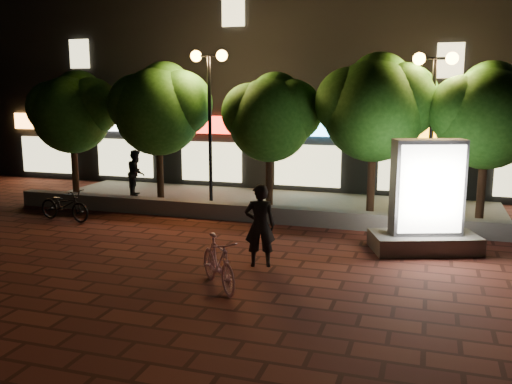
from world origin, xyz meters
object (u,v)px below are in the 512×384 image
at_px(tree_left, 160,106).
at_px(scooter_parked, 64,205).
at_px(tree_right, 376,104).
at_px(pedestrian, 136,173).
at_px(tree_far_right, 489,112).
at_px(rider, 260,225).
at_px(scooter_pink, 218,262).
at_px(ad_kiosk, 426,207).
at_px(street_lamp_left, 209,89).
at_px(tree_mid, 272,114).
at_px(street_lamp_right, 433,94).
at_px(tree_far_left, 74,109).

bearing_deg(tree_left, scooter_parked, -118.72).
height_order(tree_right, scooter_parked, tree_right).
bearing_deg(pedestrian, tree_far_right, -113.94).
relative_size(rider, pedestrian, 1.12).
bearing_deg(scooter_pink, tree_left, 83.05).
bearing_deg(pedestrian, tree_right, -115.38).
relative_size(ad_kiosk, pedestrian, 1.68).
height_order(street_lamp_left, pedestrian, street_lamp_left).
xyz_separation_m(ad_kiosk, pedestrian, (-10.44, 4.00, -0.20)).
relative_size(tree_left, tree_far_right, 1.03).
relative_size(rider, scooter_parked, 1.03).
bearing_deg(tree_left, tree_far_right, -0.00).
bearing_deg(ad_kiosk, scooter_parked, -179.89).
distance_m(tree_left, scooter_pink, 9.21).
xyz_separation_m(tree_mid, tree_right, (3.31, 0.00, 0.35)).
bearing_deg(scooter_parked, rider, -101.52).
xyz_separation_m(tree_mid, tree_far_right, (6.50, 0.00, 0.15)).
xyz_separation_m(street_lamp_right, scooter_pink, (-4.00, -6.95, -3.35)).
relative_size(tree_far_right, scooter_parked, 2.53).
xyz_separation_m(tree_far_right, scooter_parked, (-12.24, -3.18, -2.88)).
bearing_deg(tree_left, pedestrian, 151.01).
relative_size(tree_far_right, rider, 2.47).
bearing_deg(tree_right, tree_mid, -180.00).
height_order(tree_far_right, pedestrian, tree_far_right).
relative_size(street_lamp_left, scooter_pink, 2.87).
relative_size(street_lamp_right, ad_kiosk, 1.73).
bearing_deg(tree_far_left, scooter_parked, -61.08).
xyz_separation_m(tree_left, tree_far_right, (10.50, -0.00, -0.08)).
xyz_separation_m(scooter_pink, scooter_parked, (-6.68, 4.03, -0.05)).
xyz_separation_m(tree_far_right, scooter_pink, (-5.56, -7.21, -2.83)).
distance_m(street_lamp_right, scooter_pink, 8.69).
bearing_deg(tree_mid, ad_kiosk, -32.70).
bearing_deg(street_lamp_left, tree_mid, 7.31).
distance_m(rider, scooter_parked, 7.49).
bearing_deg(tree_mid, tree_right, 0.00).
distance_m(street_lamp_left, ad_kiosk, 8.09).
height_order(tree_left, street_lamp_left, street_lamp_left).
relative_size(ad_kiosk, rider, 1.50).
bearing_deg(tree_right, scooter_parked, -160.61).
xyz_separation_m(tree_mid, rider, (1.34, -5.60, -2.25)).
bearing_deg(scooter_parked, ad_kiosk, -82.57).
bearing_deg(tree_right, rider, -109.38).
xyz_separation_m(tree_far_right, rider, (-5.17, -5.60, -2.40)).
relative_size(tree_right, scooter_pink, 2.81).
distance_m(tree_left, ad_kiosk, 9.74).
relative_size(tree_far_left, street_lamp_left, 0.89).
bearing_deg(tree_far_right, scooter_parked, -165.42).
bearing_deg(pedestrian, scooter_pink, -161.20).
xyz_separation_m(tree_left, scooter_parked, (-1.74, -3.18, -2.95)).
xyz_separation_m(ad_kiosk, scooter_parked, (-10.67, -0.02, -0.64)).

